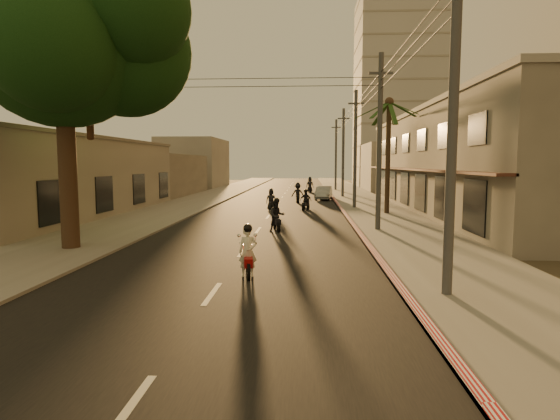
# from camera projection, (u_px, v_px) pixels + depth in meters

# --- Properties ---
(ground) EXTENTS (160.00, 160.00, 0.00)m
(ground) POSITION_uv_depth(u_px,v_px,m) (235.00, 263.00, 16.56)
(ground) COLOR #383023
(ground) RESTS_ON ground
(road) EXTENTS (10.00, 140.00, 0.02)m
(road) POSITION_uv_depth(u_px,v_px,m) (274.00, 208.00, 36.43)
(road) COLOR black
(road) RESTS_ON ground
(sidewalk_right) EXTENTS (5.00, 140.00, 0.12)m
(sidewalk_right) POSITION_uv_depth(u_px,v_px,m) (371.00, 208.00, 35.99)
(sidewalk_right) COLOR slate
(sidewalk_right) RESTS_ON ground
(sidewalk_left) EXTENTS (5.00, 140.00, 0.12)m
(sidewalk_left) POSITION_uv_depth(u_px,v_px,m) (180.00, 207.00, 36.85)
(sidewalk_left) COLOR slate
(sidewalk_left) RESTS_ON ground
(curb_stripe) EXTENTS (0.20, 60.00, 0.20)m
(curb_stripe) POSITION_uv_depth(u_px,v_px,m) (345.00, 214.00, 31.16)
(curb_stripe) COLOR #AE1218
(curb_stripe) RESTS_ON ground
(shophouse_row) EXTENTS (8.80, 34.20, 7.30)m
(shophouse_row) POSITION_uv_depth(u_px,v_px,m) (467.00, 161.00, 33.28)
(shophouse_row) COLOR gray
(shophouse_row) RESTS_ON ground
(left_building) EXTENTS (8.20, 24.20, 5.20)m
(left_building) POSITION_uv_depth(u_px,v_px,m) (58.00, 177.00, 31.01)
(left_building) COLOR #9C988D
(left_building) RESTS_ON ground
(distant_tower) EXTENTS (12.10, 12.10, 28.00)m
(distant_tower) POSITION_uv_depth(u_px,v_px,m) (398.00, 93.00, 69.87)
(distant_tower) COLOR #B7B5B2
(distant_tower) RESTS_ON ground
(broadleaf_tree) EXTENTS (9.60, 8.70, 12.10)m
(broadleaf_tree) POSITION_uv_depth(u_px,v_px,m) (73.00, 36.00, 18.22)
(broadleaf_tree) COLOR black
(broadleaf_tree) RESTS_ON ground
(palm_tree) EXTENTS (5.00, 5.00, 8.20)m
(palm_tree) POSITION_uv_depth(u_px,v_px,m) (389.00, 109.00, 31.28)
(palm_tree) COLOR black
(palm_tree) RESTS_ON ground
(utility_poles) EXTENTS (1.20, 48.26, 9.00)m
(utility_poles) POSITION_uv_depth(u_px,v_px,m) (356.00, 123.00, 35.42)
(utility_poles) COLOR #38383A
(utility_poles) RESTS_ON ground
(filler_right) EXTENTS (8.00, 14.00, 6.00)m
(filler_right) POSITION_uv_depth(u_px,v_px,m) (396.00, 167.00, 60.16)
(filler_right) COLOR #9C988D
(filler_right) RESTS_ON ground
(filler_left_near) EXTENTS (8.00, 14.00, 4.40)m
(filler_left_near) POSITION_uv_depth(u_px,v_px,m) (155.00, 175.00, 50.92)
(filler_left_near) COLOR #9C988D
(filler_left_near) RESTS_ON ground
(filler_left_far) EXTENTS (8.00, 14.00, 7.00)m
(filler_left_far) POSITION_uv_depth(u_px,v_px,m) (194.00, 163.00, 68.67)
(filler_left_far) COLOR #9C988D
(filler_left_far) RESTS_ON ground
(scooter_red) EXTENTS (0.75, 1.68, 1.66)m
(scooter_red) POSITION_uv_depth(u_px,v_px,m) (248.00, 253.00, 14.48)
(scooter_red) COLOR black
(scooter_red) RESTS_ON ground
(scooter_mid_a) EXTENTS (1.07, 1.75, 1.74)m
(scooter_mid_a) POSITION_uv_depth(u_px,v_px,m) (277.00, 216.00, 24.13)
(scooter_mid_a) COLOR black
(scooter_mid_a) RESTS_ON ground
(scooter_mid_b) EXTENTS (1.11, 1.58, 1.60)m
(scooter_mid_b) POSITION_uv_depth(u_px,v_px,m) (306.00, 201.00, 34.59)
(scooter_mid_b) COLOR black
(scooter_mid_b) RESTS_ON ground
(scooter_far_a) EXTENTS (0.94, 1.67, 1.65)m
(scooter_far_a) POSITION_uv_depth(u_px,v_px,m) (271.00, 200.00, 34.88)
(scooter_far_a) COLOR black
(scooter_far_a) RESTS_ON ground
(scooter_far_b) EXTENTS (1.18, 1.86, 1.82)m
(scooter_far_b) POSITION_uv_depth(u_px,v_px,m) (298.00, 194.00, 41.17)
(scooter_far_b) COLOR black
(scooter_far_b) RESTS_ON ground
(parked_car) EXTENTS (2.36, 4.29, 1.30)m
(parked_car) POSITION_uv_depth(u_px,v_px,m) (324.00, 193.00, 44.83)
(parked_car) COLOR #A1A4A9
(parked_car) RESTS_ON ground
(scooter_far_c) EXTENTS (0.91, 1.92, 1.88)m
(scooter_far_c) POSITION_uv_depth(u_px,v_px,m) (310.00, 185.00, 56.06)
(scooter_far_c) COLOR black
(scooter_far_c) RESTS_ON ground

